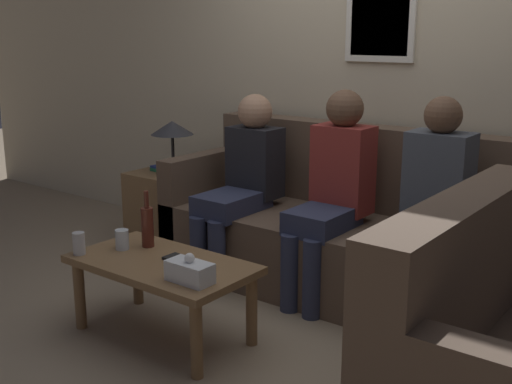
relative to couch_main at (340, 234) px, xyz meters
name	(u,v)px	position (x,y,z in m)	size (l,w,h in m)	color
ground_plane	(291,313)	(0.00, -0.54, -0.34)	(16.00, 16.00, 0.00)	gray
wall_back	(381,77)	(0.00, 0.46, 0.96)	(9.00, 0.08, 2.60)	beige
couch_main	(340,234)	(0.00, 0.00, 0.00)	(2.23, 0.89, 1.01)	brown
coffee_table	(162,272)	(-0.38, -1.18, 0.02)	(0.99, 0.54, 0.43)	olive
side_table_with_lamp	(169,203)	(-1.46, -0.06, -0.02)	(0.49, 0.49, 0.95)	olive
wine_bottle	(147,226)	(-0.61, -1.07, 0.20)	(0.07, 0.07, 0.32)	#562319
drinking_glass	(122,240)	(-0.69, -1.18, 0.14)	(0.07, 0.07, 0.11)	silver
book_stack	(177,259)	(-0.32, -1.13, 0.09)	(0.14, 0.10, 0.02)	black
soda_can	(79,243)	(-0.81, -1.38, 0.14)	(0.07, 0.07, 0.12)	#BCBCC1
tissue_box	(190,271)	(-0.07, -1.30, 0.14)	(0.23, 0.12, 0.15)	silver
person_left	(243,178)	(-0.62, -0.21, 0.32)	(0.34, 0.66, 1.20)	#2D334C
person_middle	(333,187)	(0.04, -0.18, 0.35)	(0.34, 0.61, 1.26)	#2D334C
person_right	(428,206)	(0.65, -0.21, 0.34)	(0.34, 0.63, 1.26)	black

